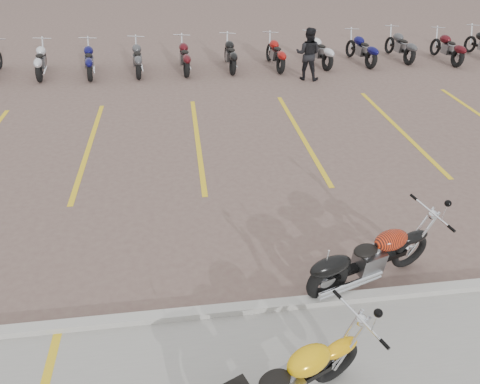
{
  "coord_description": "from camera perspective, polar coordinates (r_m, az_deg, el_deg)",
  "views": [
    {
      "loc": [
        -0.37,
        -6.91,
        5.15
      ],
      "look_at": [
        0.58,
        0.15,
        0.75
      ],
      "focal_mm": 35.0,
      "sensor_mm": 36.0,
      "label": 1
    }
  ],
  "objects": [
    {
      "name": "parking_stripes",
      "position": [
        12.06,
        -5.19,
        6.34
      ],
      "size": [
        38.0,
        5.5,
        0.01
      ],
      "primitive_type": null,
      "color": "gold",
      "rests_on": "ground"
    },
    {
      "name": "person_b",
      "position": [
        16.47,
        8.3,
        16.32
      ],
      "size": [
        1.03,
        0.94,
        1.72
      ],
      "primitive_type": "imported",
      "rotation": [
        0.0,
        0.0,
        2.72
      ],
      "color": "black",
      "rests_on": "ground"
    },
    {
      "name": "ground",
      "position": [
        8.62,
        -3.69,
        -5.02
      ],
      "size": [
        100.0,
        100.0,
        0.0
      ],
      "primitive_type": "plane",
      "color": "#715C51",
      "rests_on": "ground"
    },
    {
      "name": "bg_bike_row",
      "position": [
        17.63,
        -1.38,
        16.59
      ],
      "size": [
        20.69,
        2.06,
        1.1
      ],
      "color": "black",
      "rests_on": "ground"
    },
    {
      "name": "flame_cruiser",
      "position": [
        7.55,
        15.11,
        -7.91
      ],
      "size": [
        2.22,
        0.85,
        0.94
      ],
      "rotation": [
        0.12,
        0.0,
        0.32
      ],
      "color": "black",
      "rests_on": "ground"
    },
    {
      "name": "curb",
      "position": [
        7.08,
        -2.39,
        -14.28
      ],
      "size": [
        60.0,
        0.18,
        0.12
      ],
      "primitive_type": "cube",
      "color": "#ADAAA3",
      "rests_on": "ground"
    }
  ]
}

